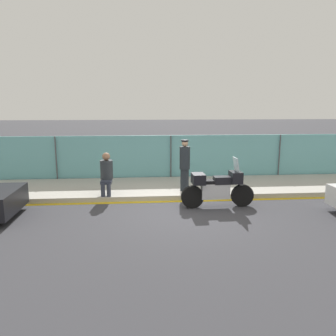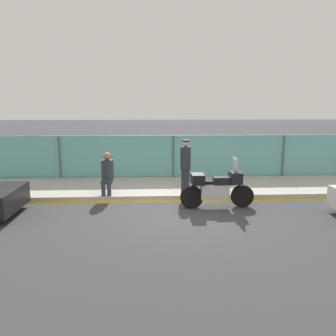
% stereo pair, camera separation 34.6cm
% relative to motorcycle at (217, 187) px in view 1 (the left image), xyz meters
% --- Properties ---
extents(ground_plane, '(120.00, 120.00, 0.00)m').
position_rel_motorcycle_xyz_m(ground_plane, '(-1.05, -0.42, -0.60)').
color(ground_plane, '#38383D').
extents(sidewalk, '(33.08, 2.81, 0.16)m').
position_rel_motorcycle_xyz_m(sidewalk, '(-1.05, 2.16, -0.52)').
color(sidewalk, '#ADA89E').
rests_on(sidewalk, ground_plane).
extents(curb_paint_stripe, '(33.08, 0.18, 0.01)m').
position_rel_motorcycle_xyz_m(curb_paint_stripe, '(-1.05, 0.67, -0.60)').
color(curb_paint_stripe, gold).
rests_on(curb_paint_stripe, ground_plane).
extents(storefront_fence, '(31.42, 0.17, 1.82)m').
position_rel_motorcycle_xyz_m(storefront_fence, '(-1.05, 3.66, 0.31)').
color(storefront_fence, '#6BB2B7').
rests_on(storefront_fence, ground_plane).
extents(motorcycle, '(2.19, 0.53, 1.49)m').
position_rel_motorcycle_xyz_m(motorcycle, '(0.00, 0.00, 0.00)').
color(motorcycle, black).
rests_on(motorcycle, ground_plane).
extents(officer_standing, '(0.35, 0.35, 1.71)m').
position_rel_motorcycle_xyz_m(officer_standing, '(-0.79, 1.38, 0.44)').
color(officer_standing, '#1E2328').
rests_on(officer_standing, sidewalk).
extents(person_seated_on_curb, '(0.41, 0.69, 1.33)m').
position_rel_motorcycle_xyz_m(person_seated_on_curb, '(-3.35, 1.23, 0.29)').
color(person_seated_on_curb, '#2D3342').
rests_on(person_seated_on_curb, sidewalk).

